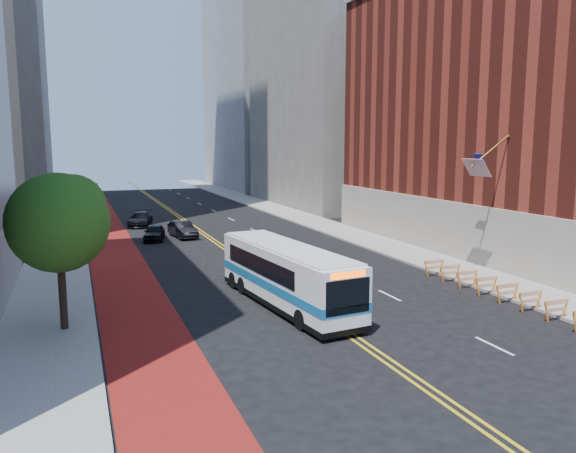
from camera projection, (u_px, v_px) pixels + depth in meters
The scene contains 16 objects.
ground at pixel (364, 345), 22.62m from camera, with size 160.00×160.00×0.00m, color black.
sidewalk_left at pixel (59, 241), 46.09m from camera, with size 4.00×140.00×0.15m, color gray.
sidewalk_right at pixel (325, 225), 54.56m from camera, with size 4.00×140.00×0.15m, color gray.
bus_lane_paint at pixel (109, 239), 47.48m from camera, with size 3.60×140.00×0.01m, color maroon.
center_line_inner at pixel (201, 233), 50.27m from camera, with size 0.14×140.00×0.01m, color gold.
center_line_outer at pixel (205, 233), 50.40m from camera, with size 0.14×140.00×0.01m, color gold.
lane_dashes at pixel (231, 219), 59.42m from camera, with size 0.14×98.20×0.01m.
brick_building at pixel (559, 101), 39.81m from camera, with size 18.73×36.00×22.00m.
midrise_right_near at pixel (346, 49), 72.10m from camera, with size 18.00×26.00×40.00m, color slate.
midrise_right_far at pixel (275, 31), 99.05m from camera, with size 20.00×28.00×55.00m, color gray.
construction_barriers at pixel (496, 287), 29.07m from camera, with size 1.42×10.91×1.00m.
street_tree at pixel (60, 219), 23.50m from camera, with size 4.20×4.20×6.70m.
transit_bus at pixel (286, 274), 27.86m from camera, with size 3.59×11.26×3.04m.
car_a at pixel (154, 232), 46.68m from camera, with size 1.56×3.88×1.32m, color black.
car_b at pixel (183, 229), 48.00m from camera, with size 1.46×4.19×1.38m, color black.
car_c at pixel (141, 219), 54.57m from camera, with size 1.90×4.68×1.36m, color black.
Camera 1 is at (-10.60, -19.14, 8.08)m, focal length 35.00 mm.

